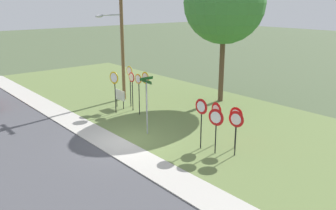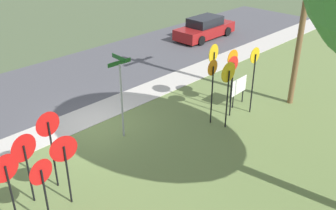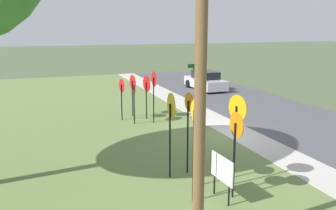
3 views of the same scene
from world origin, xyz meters
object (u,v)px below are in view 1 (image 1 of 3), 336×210
object	(u,v)px
yield_sign_near_right	(201,112)
stop_sign_center_tall	(114,83)
yield_sign_far_right	(236,123)
stop_sign_near_right	(132,83)
stop_sign_far_right	(130,78)
stop_sign_far_left	(114,84)
notice_board	(120,96)
yield_sign_center	(236,118)
utility_pole	(120,37)
oak_tree_left	(224,3)
stop_sign_near_left	(146,83)
yield_sign_near_left	(216,121)
stop_sign_far_center	(139,86)
yield_sign_far_left	(216,114)
street_name_post	(147,101)

from	to	relation	value
yield_sign_near_right	stop_sign_center_tall	bearing A→B (deg)	178.67
yield_sign_far_right	yield_sign_near_right	bearing A→B (deg)	-168.46
stop_sign_near_right	stop_sign_far_right	size ratio (longest dim) A/B	0.91
stop_sign_far_left	yield_sign_near_right	xyz separation A→B (m)	(8.44, -0.37, 0.15)
yield_sign_far_right	notice_board	distance (m)	10.13
yield_sign_center	utility_pole	xyz separation A→B (m)	(-11.33, 0.80, 3.03)
yield_sign_far_right	oak_tree_left	distance (m)	10.96
stop_sign_near_left	yield_sign_near_right	distance (m)	6.71
yield_sign_near_left	notice_board	distance (m)	9.39
stop_sign_near_right	oak_tree_left	xyz separation A→B (m)	(2.18, 6.28, 5.05)
stop_sign_far_center	yield_sign_far_left	bearing A→B (deg)	-3.24
stop_sign_center_tall	street_name_post	size ratio (longest dim) A/B	0.86
stop_sign_far_left	yield_sign_far_right	bearing A→B (deg)	1.33
street_name_post	oak_tree_left	size ratio (longest dim) A/B	0.33
yield_sign_center	oak_tree_left	size ratio (longest dim) A/B	0.22
yield_sign_far_left	utility_pole	world-z (taller)	utility_pole
stop_sign_far_center	notice_board	xyz separation A→B (m)	(-2.06, -0.12, -1.05)
yield_sign_center	street_name_post	world-z (taller)	street_name_post
yield_sign_near_right	yield_sign_far_left	xyz separation A→B (m)	(0.12, 0.95, -0.26)
stop_sign_near_left	stop_sign_near_right	distance (m)	1.02
yield_sign_near_left	yield_sign_center	world-z (taller)	yield_sign_near_left
yield_sign_far_right	stop_sign_center_tall	bearing A→B (deg)	174.37
notice_board	yield_sign_far_right	bearing A→B (deg)	-3.54
stop_sign_far_center	utility_pole	size ratio (longest dim) A/B	0.31
utility_pole	yield_sign_far_left	bearing A→B (deg)	-6.64
stop_sign_far_right	yield_sign_far_left	size ratio (longest dim) A/B	1.27
stop_sign_far_center	yield_sign_far_right	distance (m)	8.04
yield_sign_near_right	utility_pole	bearing A→B (deg)	166.20
stop_sign_near_left	utility_pole	world-z (taller)	utility_pole
stop_sign_center_tall	stop_sign_far_center	bearing A→B (deg)	27.14
yield_sign_far_right	stop_sign_near_left	bearing A→B (deg)	163.70
stop_sign_far_right	yield_sign_far_right	world-z (taller)	stop_sign_far_right
stop_sign_far_center	yield_sign_near_right	size ratio (longest dim) A/B	1.04
stop_sign_far_right	stop_sign_far_left	bearing A→B (deg)	-98.04
yield_sign_far_left	yield_sign_far_right	world-z (taller)	yield_sign_far_left
yield_sign_far_right	street_name_post	size ratio (longest dim) A/B	0.69
stop_sign_near_left	notice_board	distance (m)	2.38
stop_sign_far_right	notice_board	distance (m)	1.41
yield_sign_center	utility_pole	bearing A→B (deg)	166.30
stop_sign_far_center	street_name_post	distance (m)	3.51
stop_sign_near_right	yield_sign_near_right	distance (m)	7.51
stop_sign_far_center	yield_sign_far_left	world-z (taller)	stop_sign_far_center
yield_sign_far_right	utility_pole	xyz separation A→B (m)	(-11.91, 1.51, 2.95)
stop_sign_far_left	yield_sign_center	size ratio (longest dim) A/B	1.15
stop_sign_near_right	stop_sign_far_left	bearing A→B (deg)	-141.98
stop_sign_far_left	street_name_post	world-z (taller)	street_name_post
stop_sign_center_tall	utility_pole	distance (m)	4.29
yield_sign_near_left	yield_sign_far_right	xyz separation A→B (m)	(0.77, 0.53, -0.02)
street_name_post	oak_tree_left	bearing A→B (deg)	106.82
yield_sign_center	utility_pole	distance (m)	11.75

